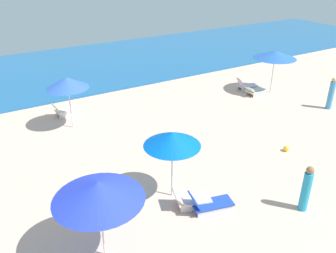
% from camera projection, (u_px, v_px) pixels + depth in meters
% --- Properties ---
extents(ocean, '(60.00, 11.75, 0.12)m').
position_uv_depth(ocean, '(72.00, 68.00, 25.37)').
color(ocean, '#1F5E98').
rests_on(ocean, ground_plane).
extents(umbrella_1, '(2.39, 2.39, 2.46)m').
position_uv_depth(umbrella_1, '(98.00, 191.00, 8.85)').
color(umbrella_1, silver).
rests_on(umbrella_1, ground_plane).
extents(umbrella_2, '(2.45, 2.45, 2.51)m').
position_uv_depth(umbrella_2, '(275.00, 55.00, 20.13)').
color(umbrella_2, silver).
rests_on(umbrella_2, ground_plane).
extents(lounge_chair_2_0, '(1.35, 0.88, 0.75)m').
position_uv_depth(lounge_chair_2_0, '(246.00, 86.00, 21.42)').
color(lounge_chair_2_0, silver).
rests_on(lounge_chair_2_0, ground_plane).
extents(lounge_chair_2_1, '(1.37, 0.75, 0.60)m').
position_uv_depth(lounge_chair_2_1, '(255.00, 91.00, 20.68)').
color(lounge_chair_2_1, silver).
rests_on(lounge_chair_2_1, ground_plane).
extents(umbrella_3, '(1.94, 1.94, 2.52)m').
position_uv_depth(umbrella_3, '(67.00, 83.00, 15.93)').
color(umbrella_3, silver).
rests_on(umbrella_3, ground_plane).
extents(lounge_chair_3_0, '(1.43, 0.67, 0.71)m').
position_uv_depth(lounge_chair_3_0, '(67.00, 110.00, 18.08)').
color(lounge_chair_3_0, silver).
rests_on(lounge_chair_3_0, ground_plane).
extents(umbrella_5, '(1.88, 1.88, 2.47)m').
position_uv_depth(umbrella_5, '(172.00, 139.00, 11.24)').
color(umbrella_5, silver).
rests_on(umbrella_5, ground_plane).
extents(lounge_chair_5_0, '(1.38, 0.99, 0.66)m').
position_uv_depth(lounge_chair_5_0, '(191.00, 199.00, 11.59)').
color(lounge_chair_5_0, silver).
rests_on(lounge_chair_5_0, ground_plane).
extents(lounge_chair_5_1, '(1.55, 0.90, 0.74)m').
position_uv_depth(lounge_chair_5_1, '(209.00, 204.00, 11.42)').
color(lounge_chair_5_1, silver).
rests_on(lounge_chair_5_1, ground_plane).
extents(beachgoer_1, '(0.41, 0.41, 1.65)m').
position_uv_depth(beachgoer_1, '(306.00, 189.00, 11.21)').
color(beachgoer_1, '#2797C1').
rests_on(beachgoer_1, ground_plane).
extents(beachgoer_2, '(0.40, 0.40, 1.74)m').
position_uv_depth(beachgoer_2, '(331.00, 94.00, 18.58)').
color(beachgoer_2, '#4491CA').
rests_on(beachgoer_2, ground_plane).
extents(beach_ball_0, '(0.24, 0.24, 0.24)m').
position_uv_depth(beach_ball_0, '(286.00, 149.00, 14.87)').
color(beach_ball_0, yellow).
rests_on(beach_ball_0, ground_plane).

